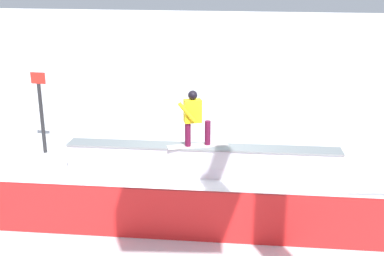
{
  "coord_description": "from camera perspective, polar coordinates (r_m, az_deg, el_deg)",
  "views": [
    {
      "loc": [
        -1.8,
        10.47,
        4.61
      ],
      "look_at": [
        0.05,
        1.0,
        1.53
      ],
      "focal_mm": 44.0,
      "sensor_mm": 36.0,
      "label": 1
    }
  ],
  "objects": [
    {
      "name": "ground_plane",
      "position": [
        11.59,
        1.23,
        -5.76
      ],
      "size": [
        120.0,
        120.0,
        0.0
      ],
      "primitive_type": "plane",
      "color": "white"
    },
    {
      "name": "trail_marker",
      "position": [
        13.33,
        -17.81,
        1.99
      ],
      "size": [
        0.4,
        0.1,
        2.25
      ],
      "color": "#262628",
      "rests_on": "ground_plane"
    },
    {
      "name": "snowboarder",
      "position": [
        11.06,
        0.25,
        1.38
      ],
      "size": [
        1.47,
        0.85,
        1.37
      ],
      "color": "silver",
      "rests_on": "grind_box"
    },
    {
      "name": "safety_fence",
      "position": [
        8.7,
        -2.24,
        -10.52
      ],
      "size": [
        10.43,
        1.0,
        1.0
      ],
      "primitive_type": "cube",
      "rotation": [
        0.0,
        0.0,
        0.09
      ],
      "color": "red",
      "rests_on": "ground_plane"
    },
    {
      "name": "grind_box",
      "position": [
        11.45,
        1.24,
        -4.16
      ],
      "size": [
        6.61,
        1.11,
        0.77
      ],
      "color": "white",
      "rests_on": "ground_plane"
    }
  ]
}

